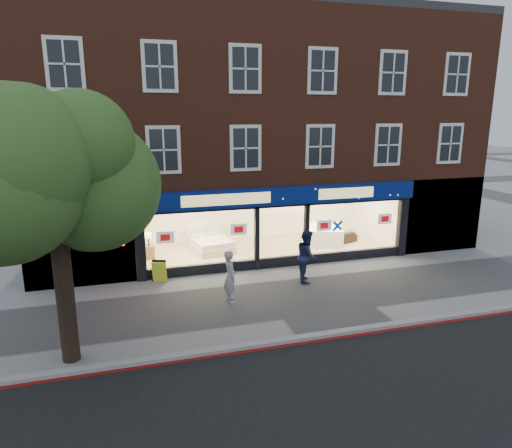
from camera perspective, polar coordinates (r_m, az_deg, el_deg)
name	(u,v)px	position (r m, az deg, el deg)	size (l,w,h in m)	color
ground	(311,294)	(15.98, 6.89, -8.74)	(120.00, 120.00, 0.00)	gray
kerb_line	(354,336)	(13.46, 12.20, -13.47)	(60.00, 0.10, 0.01)	#8C0A07
kerb_stone	(351,331)	(13.59, 11.80, -12.91)	(60.00, 0.25, 0.12)	gray
showroom_floor	(265,250)	(20.60, 1.17, -3.26)	(11.00, 4.50, 0.10)	tan
building	(254,99)	(21.30, -0.19, 15.36)	(19.00, 8.26, 10.30)	brown
street_tree	(48,165)	(11.49, -24.58, 6.75)	(4.00, 3.20, 6.60)	black
display_bed	(210,244)	(20.37, -5.74, -2.46)	(1.95, 2.24, 1.11)	beige
bedside_table	(149,252)	(19.74, -13.21, -3.42)	(0.45, 0.45, 0.55)	brown
mattress_stack	(324,234)	(21.76, 8.50, -1.27)	(2.12, 2.38, 0.78)	white
sofa	(340,238)	(21.85, 10.50, -1.68)	(1.69, 0.66, 0.49)	black
a_board	(159,271)	(17.23, -12.01, -5.81)	(0.53, 0.34, 0.81)	yellow
pedestrian_grey	(230,276)	(15.03, -3.26, -6.56)	(0.64, 0.42, 1.75)	#94969A
pedestrian_blue	(307,256)	(16.88, 6.40, -3.98)	(0.94, 0.73, 1.94)	#182245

